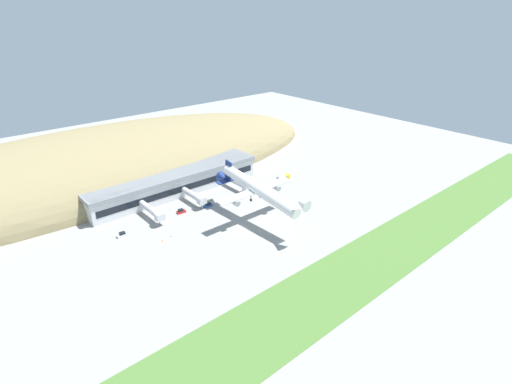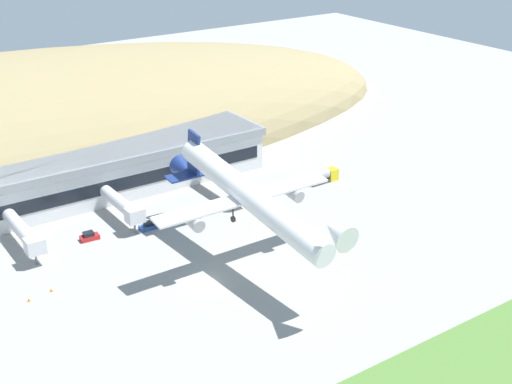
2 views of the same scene
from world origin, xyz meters
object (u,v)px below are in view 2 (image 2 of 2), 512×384
terminal_building (89,171)px  traffic_cone_0 (51,290)px  service_car_0 (149,226)px  traffic_cone_1 (29,300)px  jetway_1 (123,205)px  jetway_2 (223,181)px  service_car_1 (89,237)px  fuel_truck (246,193)px  cargo_airplane (247,196)px  box_truck (323,176)px  jetway_0 (24,233)px

terminal_building → traffic_cone_0: bearing=-122.2°
service_car_0 → traffic_cone_1: bearing=-156.1°
terminal_building → jetway_1: (0.26, -16.62, -1.86)m
jetway_2 → traffic_cone_0: size_ratio=30.05×
jetway_2 → traffic_cone_1: jetway_2 is taller
service_car_1 → fuel_truck: fuel_truck is taller
jetway_2 → service_car_1: size_ratio=4.68×
cargo_airplane → terminal_building: bearing=104.5°
cargo_airplane → traffic_cone_0: bearing=161.0°
cargo_airplane → service_car_0: size_ratio=13.24×
service_car_1 → traffic_cone_1: 22.55m
jetway_1 → service_car_0: 6.85m
service_car_1 → box_truck: size_ratio=0.49×
traffic_cone_1 → fuel_truck: bearing=14.4°
jetway_1 → box_truck: bearing=-7.8°
jetway_2 → traffic_cone_0: (-44.53, -16.00, -3.71)m
terminal_building → service_car_1: bearing=-113.3°
fuel_truck → box_truck: bearing=-6.0°
traffic_cone_0 → fuel_truck: bearing=14.6°
service_car_0 → jetway_0: bearing=169.3°
cargo_airplane → jetway_0: bearing=139.0°
traffic_cone_0 → traffic_cone_1: same height
service_car_0 → traffic_cone_0: size_ratio=6.71×
jetway_1 → service_car_0: bearing=-59.3°
jetway_2 → service_car_1: jetway_2 is taller
service_car_0 → traffic_cone_0: bearing=-154.2°
service_car_1 → box_truck: bearing=-3.7°
jetway_2 → fuel_truck: bearing=-41.5°
jetway_0 → cargo_airplane: cargo_airplane is taller
terminal_building → traffic_cone_1: size_ratio=142.19×
jetway_0 → jetway_1: 20.32m
cargo_airplane → fuel_truck: cargo_airplane is taller
box_truck → traffic_cone_1: 73.31m
cargo_airplane → service_car_1: size_ratio=13.83×
jetway_2 → box_truck: jetway_2 is taller
service_car_0 → traffic_cone_1: size_ratio=6.71×
terminal_building → service_car_1: terminal_building is taller
jetway_0 → jetway_2: 43.46m
jetway_2 → fuel_truck: jetway_2 is taller
jetway_1 → traffic_cone_0: (-21.39, -16.93, -3.71)m
jetway_0 → jetway_1: bearing=2.0°
fuel_truck → cargo_airplane: bearing=-123.2°
cargo_airplane → service_car_0: (-8.29, 23.07, -13.01)m
jetway_0 → box_truck: (67.20, -5.69, -2.47)m
jetway_1 → box_truck: 47.39m
terminal_building → box_truck: bearing=-26.0°
jetway_0 → cargo_airplane: bearing=-41.0°
box_truck → jetway_0: bearing=175.2°
jetway_2 → service_car_1: (-31.80, -1.92, -3.30)m
terminal_building → traffic_cone_1: (-25.25, -34.44, -5.58)m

